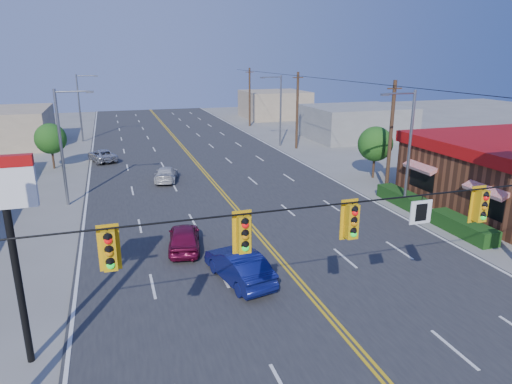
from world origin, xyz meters
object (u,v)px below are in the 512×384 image
object	(u,v)px
pizza_hut_sign	(8,219)
car_silver	(102,156)
car_magenta	(184,238)
car_blue	(239,267)
signal_span	(382,234)
car_white	(166,175)

from	to	relation	value
pizza_hut_sign	car_silver	xyz separation A→B (m)	(2.30, 31.51, -4.58)
car_magenta	car_blue	world-z (taller)	car_blue
signal_span	pizza_hut_sign	xyz separation A→B (m)	(-10.88, 4.00, 0.30)
car_blue	car_white	xyz separation A→B (m)	(-0.98, 18.82, -0.14)
signal_span	pizza_hut_sign	size ratio (longest dim) A/B	3.55
signal_span	car_white	distance (m)	26.73
car_blue	car_silver	bearing A→B (deg)	-89.72
car_white	signal_span	bearing A→B (deg)	110.61
car_blue	pizza_hut_sign	bearing A→B (deg)	9.78
car_blue	car_white	size ratio (longest dim) A/B	1.09
car_magenta	car_white	size ratio (longest dim) A/B	0.98
car_white	car_silver	bearing A→B (deg)	-48.40
car_blue	car_white	distance (m)	18.85
car_white	pizza_hut_sign	bearing A→B (deg)	84.56
pizza_hut_sign	car_silver	distance (m)	31.92
pizza_hut_sign	car_magenta	distance (m)	11.04
car_magenta	car_silver	bearing A→B (deg)	-70.01
car_magenta	car_blue	distance (m)	4.71
car_blue	car_silver	xyz separation A→B (m)	(-6.08, 28.18, -0.14)
car_blue	car_silver	distance (m)	28.83
signal_span	car_silver	size ratio (longest dim) A/B	5.63
signal_span	car_silver	distance (m)	36.78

